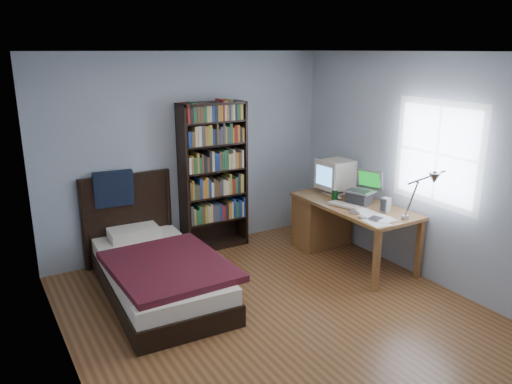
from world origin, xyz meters
TOP-DOWN VIEW (x-y plane):
  - room at (0.03, -0.00)m, footprint 4.20×4.24m
  - desk at (1.50, 1.13)m, footprint 0.75×1.63m
  - crt_monitor at (1.58, 1.14)m, footprint 0.42×0.38m
  - laptop at (1.57, 0.65)m, footprint 0.42×0.39m
  - desk_lamp at (1.48, -0.42)m, footprint 0.25×0.55m
  - keyboard at (1.35, 0.65)m, footprint 0.26×0.44m
  - speaker at (1.61, 0.26)m, footprint 0.09×0.09m
  - soda_can at (1.41, 0.92)m, footprint 0.07×0.07m
  - mouse at (1.48, 0.93)m, footprint 0.06×0.10m
  - phone_silver at (1.26, 0.40)m, footprint 0.09×0.12m
  - phone_grey at (1.23, 0.22)m, footprint 0.05×0.09m
  - external_drive at (1.31, 0.11)m, footprint 0.15×0.15m
  - bookshelf at (0.25, 1.94)m, footprint 0.85×0.30m
  - bed at (-0.85, 1.13)m, footprint 1.16×2.14m

SIDE VIEW (x-z plane):
  - bed at x=-0.85m, z-range -0.33..0.84m
  - desk at x=1.50m, z-range 0.05..0.78m
  - phone_grey at x=1.23m, z-range 0.73..0.75m
  - phone_silver at x=1.26m, z-range 0.73..0.75m
  - external_drive at x=1.31m, z-range 0.73..0.75m
  - keyboard at x=1.35m, z-range 0.72..0.76m
  - mouse at x=1.48m, z-range 0.73..0.76m
  - soda_can at x=1.41m, z-range 0.73..0.86m
  - speaker at x=1.61m, z-range 0.73..0.90m
  - laptop at x=1.57m, z-range 0.64..1.04m
  - bookshelf at x=0.25m, z-range 0.00..1.90m
  - crt_monitor at x=1.58m, z-range 0.76..1.21m
  - desk_lamp at x=1.48m, z-range 0.93..1.58m
  - room at x=0.03m, z-range 0.00..2.50m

